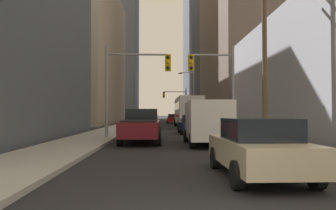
# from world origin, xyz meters

# --- Properties ---
(sidewalk_left) EXTENTS (3.12, 160.00, 0.15)m
(sidewalk_left) POSITION_xyz_m (-5.00, 50.00, 0.07)
(sidewalk_left) COLOR #9E9E99
(sidewalk_left) RESTS_ON ground
(sidewalk_right) EXTENTS (3.12, 160.00, 0.15)m
(sidewalk_right) POSITION_xyz_m (5.00, 50.00, 0.07)
(sidewalk_right) COLOR #9E9E99
(sidewalk_right) RESTS_ON ground
(city_bus) EXTENTS (2.67, 11.52, 3.40)m
(city_bus) POSITION_xyz_m (2.59, 32.78, 1.93)
(city_bus) COLOR silver
(city_bus) RESTS_ON ground
(pickup_truck_maroon) EXTENTS (2.20, 5.44, 1.90)m
(pickup_truck_maroon) POSITION_xyz_m (-1.72, 14.00, 0.93)
(pickup_truck_maroon) COLOR maroon
(pickup_truck_maroon) RESTS_ON ground
(cargo_van_white) EXTENTS (2.17, 5.27, 2.26)m
(cargo_van_white) POSITION_xyz_m (1.77, 12.60, 1.29)
(cargo_van_white) COLOR white
(cargo_van_white) RESTS_ON ground
(sedan_beige) EXTENTS (1.95, 4.22, 1.52)m
(sedan_beige) POSITION_xyz_m (1.80, 4.15, 0.77)
(sedan_beige) COLOR #C6B793
(sedan_beige) RESTS_ON ground
(sedan_navy) EXTENTS (1.95, 4.22, 1.52)m
(sedan_navy) POSITION_xyz_m (1.86, 21.71, 0.77)
(sedan_navy) COLOR #141E4C
(sedan_navy) RESTS_ON ground
(sedan_black) EXTENTS (1.95, 4.21, 1.52)m
(sedan_black) POSITION_xyz_m (-1.63, 30.16, 0.77)
(sedan_black) COLOR black
(sedan_black) RESTS_ON ground
(sedan_silver) EXTENTS (1.95, 4.21, 1.52)m
(sedan_silver) POSITION_xyz_m (-1.86, 42.09, 0.77)
(sedan_silver) COLOR #B7BABF
(sedan_silver) RESTS_ON ground
(sedan_red) EXTENTS (1.95, 4.22, 1.52)m
(sedan_red) POSITION_xyz_m (1.57, 47.74, 0.77)
(sedan_red) COLOR maroon
(sedan_red) RESTS_ON ground
(traffic_signal_near_left) EXTENTS (4.16, 0.44, 6.00)m
(traffic_signal_near_left) POSITION_xyz_m (-2.25, 16.30, 4.06)
(traffic_signal_near_left) COLOR gray
(traffic_signal_near_left) RESTS_ON ground
(traffic_signal_near_right) EXTENTS (2.99, 0.44, 6.00)m
(traffic_signal_near_right) POSITION_xyz_m (2.80, 16.29, 4.00)
(traffic_signal_near_right) COLOR gray
(traffic_signal_near_right) RESTS_ON ground
(traffic_signal_far_right) EXTENTS (4.16, 0.44, 6.00)m
(traffic_signal_far_right) POSITION_xyz_m (2.26, 51.46, 4.06)
(traffic_signal_far_right) COLOR gray
(traffic_signal_far_right) RESTS_ON ground
(utility_pole_right) EXTENTS (2.20, 0.28, 10.18)m
(utility_pole_right) POSITION_xyz_m (5.31, 13.98, 5.37)
(utility_pole_right) COLOR brown
(utility_pole_right) RESTS_ON ground
(street_lamp_right) EXTENTS (2.23, 0.32, 7.50)m
(street_lamp_right) POSITION_xyz_m (3.79, 40.20, 4.52)
(street_lamp_right) COLOR gray
(street_lamp_right) RESTS_ON ground
(building_left_mid_office) EXTENTS (22.76, 29.45, 22.80)m
(building_left_mid_office) POSITION_xyz_m (-19.22, 48.28, 11.40)
(building_left_mid_office) COLOR #B7A893
(building_left_mid_office) RESTS_ON ground
(building_left_far_tower) EXTENTS (19.71, 18.17, 60.88)m
(building_left_far_tower) POSITION_xyz_m (-16.83, 87.92, 30.44)
(building_left_far_tower) COLOR #4C515B
(building_left_far_tower) RESTS_ON ground
(building_right_mid_block) EXTENTS (21.31, 26.88, 31.46)m
(building_right_mid_block) POSITION_xyz_m (18.39, 47.80, 15.73)
(building_right_mid_block) COLOR #66564C
(building_right_mid_block) RESTS_ON ground
(building_right_far_highrise) EXTENTS (23.18, 29.31, 63.96)m
(building_right_far_highrise) POSITION_xyz_m (19.09, 88.90, 31.98)
(building_right_far_highrise) COLOR #4C515B
(building_right_far_highrise) RESTS_ON ground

